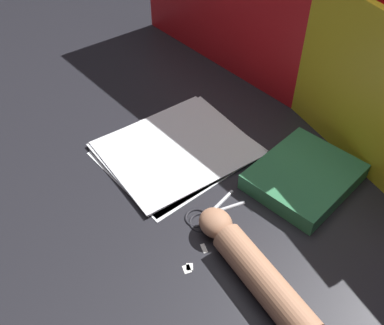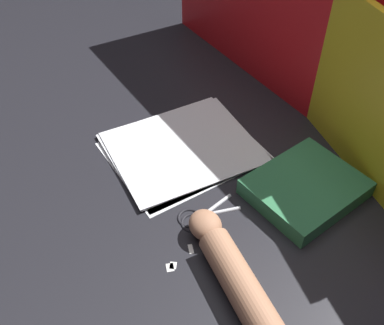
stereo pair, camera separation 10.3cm
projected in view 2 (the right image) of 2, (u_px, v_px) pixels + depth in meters
The scene contains 11 objects.
ground_plane at pixel (191, 190), 1.05m from camera, with size 6.00×6.00×0.00m, color black.
backdrop_panel_left at pixel (269, 2), 1.21m from camera, with size 0.88×0.07×0.49m.
backdrop_panel_center at pixel (338, 70), 1.07m from camera, with size 0.77×0.16×0.38m.
paper_stack at pixel (183, 148), 1.15m from camera, with size 0.32×0.37×0.01m.
book_closed at pixel (305, 188), 1.03m from camera, with size 0.23×0.27×0.04m.
scissors at pixel (199, 216), 0.99m from camera, with size 0.08×0.15×0.01m.
hand_forearm at pixel (235, 276), 0.85m from camera, with size 0.33×0.10×0.06m.
paper_scrap_near at pixel (173, 265), 0.90m from camera, with size 0.02×0.02×0.00m.
paper_scrap_mid at pixel (191, 249), 0.93m from camera, with size 0.03×0.02×0.00m.
paper_scrap_far at pixel (170, 267), 0.90m from camera, with size 0.02×0.02×0.00m.
pen at pixel (131, 126), 1.21m from camera, with size 0.03×0.15×0.01m.
Camera 2 is at (0.62, -0.35, 0.78)m, focal length 42.00 mm.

